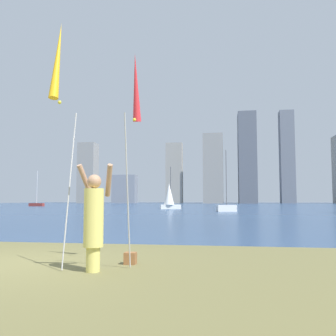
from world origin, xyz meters
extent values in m
cube|color=navy|center=(0.00, 61.68, -0.06)|extent=(120.00, 116.64, 0.12)
cube|color=#33301C|center=(0.00, 3.36, -0.02)|extent=(120.00, 0.70, 0.02)
cylinder|color=#D8CC66|center=(1.93, -0.46, 0.21)|extent=(0.23, 0.23, 0.41)
cylinder|color=#D8CC66|center=(1.93, -0.46, 0.90)|extent=(0.33, 0.33, 0.98)
sphere|color=tan|center=(1.93, -0.46, 1.51)|extent=(0.24, 0.24, 0.24)
cylinder|color=tan|center=(1.72, -0.32, 1.53)|extent=(0.24, 0.38, 0.56)
cylinder|color=tan|center=(2.14, -0.32, 1.53)|extent=(0.24, 0.38, 0.56)
cylinder|color=#B2B2B7|center=(1.40, -0.26, 1.41)|extent=(0.02, 0.50, 2.79)
cone|color=yellow|center=(1.40, -0.85, 3.52)|extent=(0.16, 0.39, 1.39)
sphere|color=yellow|center=(1.40, -0.73, 2.83)|extent=(0.06, 0.06, 0.06)
cylinder|color=#B2B2B7|center=(2.46, -0.26, 1.35)|extent=(0.02, 0.48, 2.66)
cone|color=red|center=(2.46, 0.30, 3.34)|extent=(0.16, 0.38, 1.31)
sphere|color=yellow|center=(2.46, 0.19, 2.69)|extent=(0.06, 0.06, 0.06)
cube|color=brown|center=(2.36, 0.36, 0.11)|extent=(0.21, 0.20, 0.22)
cube|color=maroon|center=(-27.19, 52.16, 0.26)|extent=(2.86, 1.14, 0.51)
cylinder|color=silver|center=(-27.19, 52.16, 3.22)|extent=(0.08, 0.08, 5.41)
cube|color=white|center=(4.20, 29.72, 0.31)|extent=(1.95, 1.18, 0.62)
cylinder|color=#47474C|center=(4.20, 29.72, 3.27)|extent=(0.06, 0.06, 5.29)
cube|color=white|center=(-2.47, 38.29, 0.26)|extent=(2.56, 1.43, 0.52)
cylinder|color=#47474C|center=(-2.47, 38.29, 2.82)|extent=(0.07, 0.07, 4.60)
cone|color=white|center=(-2.64, 38.24, 1.80)|extent=(1.52, 1.52, 2.56)
cube|color=gray|center=(-34.95, 95.74, 8.60)|extent=(4.87, 4.74, 17.20)
cube|color=gray|center=(-24.19, 96.42, 3.97)|extent=(6.68, 3.78, 7.94)
cube|color=gray|center=(-10.25, 98.55, 8.53)|extent=(4.59, 3.28, 17.06)
cube|color=gray|center=(0.85, 95.61, 9.41)|extent=(5.30, 5.78, 18.82)
cube|color=#565B66|center=(9.97, 96.13, 12.19)|extent=(4.76, 7.84, 24.38)
cube|color=slate|center=(21.05, 100.27, 12.84)|extent=(3.80, 3.99, 25.67)
camera|label=1|loc=(4.14, -6.54, 1.21)|focal=40.01mm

